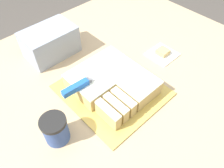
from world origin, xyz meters
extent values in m
plane|color=#4C4742|center=(0.00, 0.00, 0.00)|extent=(8.00, 8.00, 0.00)
cube|color=tan|center=(0.00, 0.00, 0.45)|extent=(1.40, 1.10, 0.89)
cube|color=gold|center=(-0.02, -0.05, 0.90)|extent=(0.33, 0.36, 0.01)
cube|color=tan|center=(-0.02, 0.01, 0.93)|extent=(0.25, 0.17, 0.06)
cube|color=white|center=(-0.02, 0.01, 0.96)|extent=(0.25, 0.17, 0.01)
cube|color=tan|center=(0.03, -0.13, 0.93)|extent=(0.13, 0.11, 0.06)
cube|color=white|center=(0.03, -0.13, 0.96)|extent=(0.13, 0.11, 0.01)
cube|color=tan|center=(-0.12, -0.13, 0.93)|extent=(0.03, 0.10, 0.06)
cube|color=white|center=(-0.12, -0.13, 0.96)|extent=(0.03, 0.10, 0.01)
cube|color=tan|center=(-0.09, -0.13, 0.93)|extent=(0.03, 0.10, 0.06)
cube|color=white|center=(-0.09, -0.13, 0.96)|extent=(0.03, 0.10, 0.01)
cube|color=tan|center=(-0.05, -0.13, 0.93)|extent=(0.03, 0.10, 0.06)
cube|color=white|center=(-0.05, -0.13, 0.96)|extent=(0.03, 0.10, 0.01)
cube|color=silver|center=(-0.01, -0.01, 0.96)|extent=(0.19, 0.03, 0.00)
cube|color=slate|center=(-0.10, 0.00, 0.97)|extent=(0.02, 0.02, 0.02)
cube|color=#1E59B2|center=(-0.15, 0.00, 0.97)|extent=(0.10, 0.03, 0.02)
cylinder|color=#334C8C|center=(-0.29, -0.07, 0.94)|extent=(0.08, 0.08, 0.09)
cylinder|color=black|center=(-0.29, -0.07, 0.99)|extent=(0.08, 0.08, 0.01)
cube|color=white|center=(0.28, -0.05, 0.90)|extent=(0.11, 0.11, 0.01)
cube|color=tan|center=(0.28, -0.05, 0.91)|extent=(0.05, 0.05, 0.02)
cube|color=#8C99B2|center=(-0.07, 0.30, 0.95)|extent=(0.22, 0.14, 0.12)
camera|label=1|loc=(-0.39, -0.44, 1.53)|focal=35.00mm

